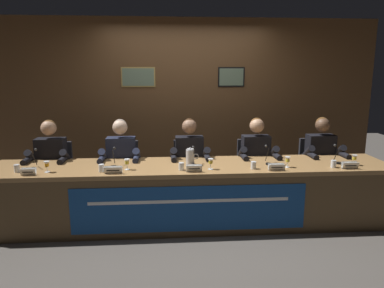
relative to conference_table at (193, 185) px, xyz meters
The scene contains 35 objects.
ground_plane 0.53m from the conference_table, 89.30° to the left, with size 12.00×12.00×0.00m, color #4C4742.
wall_back_panelled 1.79m from the conference_table, 89.96° to the left, with size 5.93×0.14×2.60m.
conference_table is the anchor object (origin of this frame).
chair_far_left 1.91m from the conference_table, 157.84° to the left, with size 0.44×0.44×0.89m.
panelist_far_left 1.85m from the conference_table, 163.57° to the left, with size 0.51×0.48×1.22m.
nameplate_far_left 1.79m from the conference_table, behind, with size 0.16×0.06×0.08m.
juice_glass_far_left 1.63m from the conference_table, behind, with size 0.06×0.06×0.12m.
water_cup_far_left 1.95m from the conference_table, behind, with size 0.06×0.06×0.08m.
microphone_far_left 1.83m from the conference_table, behind, with size 0.06×0.17×0.22m.
chair_left 1.14m from the conference_table, 140.81° to the left, with size 0.44×0.44×0.89m.
panelist_left 1.04m from the conference_table, 149.45° to the left, with size 0.51×0.48×1.22m.
nameplate_left 0.93m from the conference_table, 167.85° to the right, with size 0.19×0.06×0.08m.
juice_glass_left 0.80m from the conference_table, behind, with size 0.06×0.06×0.12m.
water_cup_left 1.05m from the conference_table, behind, with size 0.06×0.06×0.08m.
microphone_left 0.96m from the conference_table, behind, with size 0.06×0.17×0.22m.
chair_center 0.73m from the conference_table, 89.88° to the left, with size 0.44×0.44×0.89m.
panelist_center 0.55m from the conference_table, 89.83° to the left, with size 0.51×0.48×1.22m.
nameplate_center 0.31m from the conference_table, 90.02° to the right, with size 0.17×0.06×0.08m.
juice_glass_center 0.37m from the conference_table, 25.93° to the right, with size 0.06×0.06×0.12m.
water_cup_center 0.30m from the conference_table, 143.10° to the right, with size 0.06×0.06×0.08m.
microphone_center 0.30m from the conference_table, 77.63° to the left, with size 0.06×0.17×0.22m.
chair_right 1.15m from the conference_table, 39.10° to the left, with size 0.44×0.44×0.89m.
panelist_right 1.05m from the conference_table, 30.47° to the left, with size 0.51×0.48×1.22m.
nameplate_right 0.98m from the conference_table, 12.12° to the right, with size 0.18×0.06×0.08m.
juice_glass_right 1.13m from the conference_table, ahead, with size 0.06×0.06×0.12m.
water_cup_right 0.74m from the conference_table, ahead, with size 0.06×0.06×0.08m.
microphone_right 0.95m from the conference_table, ahead, with size 0.06×0.17×0.22m.
chair_far_right 1.91m from the conference_table, 22.13° to the left, with size 0.44×0.44×0.89m.
panelist_far_right 1.86m from the conference_table, 16.40° to the left, with size 0.51×0.48×1.22m.
nameplate_far_right 1.80m from the conference_table, ahead, with size 0.19×0.06×0.08m.
juice_glass_far_right 1.93m from the conference_table, ahead, with size 0.06×0.06×0.12m.
water_cup_far_right 1.64m from the conference_table, ahead, with size 0.06×0.06×0.08m.
microphone_far_right 1.78m from the conference_table, ahead, with size 0.06×0.17×0.22m.
water_pitcher_central 0.33m from the conference_table, 98.23° to the left, with size 0.15×0.10×0.21m.
document_stack_left 0.96m from the conference_table, behind, with size 0.21×0.15×0.01m.
Camera 1 is at (-0.30, -4.08, 1.81)m, focal length 33.38 mm.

